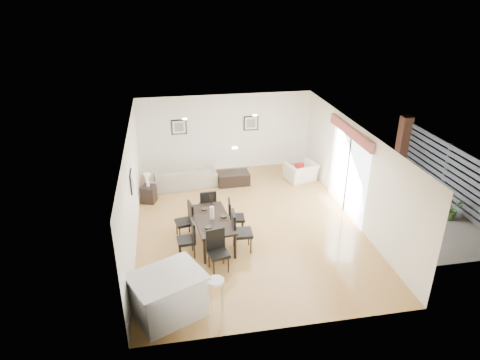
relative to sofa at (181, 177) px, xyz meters
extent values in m
plane|color=#AF8B48|center=(1.67, -2.76, -0.33)|extent=(8.00, 8.00, 0.00)
cube|color=white|center=(1.67, 1.24, 1.02)|extent=(6.00, 0.04, 2.70)
cube|color=white|center=(1.67, -6.76, 1.02)|extent=(6.00, 0.04, 2.70)
cube|color=white|center=(-1.33, -2.76, 1.02)|extent=(0.04, 8.00, 2.70)
cube|color=white|center=(4.67, -2.76, 1.02)|extent=(0.04, 8.00, 2.70)
cube|color=white|center=(1.67, -2.76, 2.37)|extent=(6.00, 8.00, 0.02)
imported|color=gray|center=(0.00, 0.00, 0.00)|extent=(2.37, 1.14, 0.67)
imported|color=silver|center=(4.01, -0.24, -0.02)|extent=(1.16, 1.08, 0.63)
imported|color=#345424|center=(7.39, -3.48, 0.00)|extent=(0.61, 0.53, 0.67)
imported|color=#345424|center=(7.53, -1.07, 0.02)|extent=(0.47, 0.47, 0.71)
cube|color=black|center=(0.62, -3.53, 0.36)|extent=(1.04, 1.81, 0.06)
cylinder|color=black|center=(0.33, -4.38, 0.00)|extent=(0.07, 0.07, 0.66)
cylinder|color=black|center=(0.16, -2.77, 0.00)|extent=(0.07, 0.07, 0.66)
cylinder|color=black|center=(1.07, -4.30, 0.00)|extent=(0.07, 0.07, 0.66)
cylinder|color=black|center=(0.91, -2.69, 0.00)|extent=(0.07, 0.07, 0.66)
cube|color=black|center=(-0.08, -3.97, 0.09)|extent=(0.46, 0.46, 0.07)
cube|color=black|center=(0.11, -3.95, 0.36)|extent=(0.09, 0.43, 0.51)
cylinder|color=black|center=(-0.26, -3.81, -0.14)|extent=(0.03, 0.03, 0.39)
cylinder|color=black|center=(0.08, -3.79, -0.14)|extent=(0.03, 0.03, 0.39)
cylinder|color=black|center=(-0.23, -4.15, -0.14)|extent=(0.03, 0.03, 0.39)
cylinder|color=black|center=(0.10, -4.12, -0.14)|extent=(0.03, 0.03, 0.39)
cube|color=black|center=(-0.08, -3.10, 0.10)|extent=(0.51, 0.51, 0.08)
cube|color=black|center=(0.11, -3.06, 0.37)|extent=(0.14, 0.44, 0.52)
cylinder|color=black|center=(-0.28, -2.97, -0.14)|extent=(0.03, 0.03, 0.40)
cylinder|color=black|center=(0.06, -2.90, -0.14)|extent=(0.03, 0.03, 0.40)
cylinder|color=black|center=(-0.21, -3.30, -0.14)|extent=(0.03, 0.03, 0.40)
cylinder|color=black|center=(0.12, -3.23, -0.14)|extent=(0.03, 0.03, 0.40)
cube|color=black|center=(1.31, -3.97, 0.15)|extent=(0.51, 0.51, 0.08)
cube|color=black|center=(1.10, -3.96, 0.46)|extent=(0.09, 0.49, 0.58)
cylinder|color=black|center=(1.49, -4.17, -0.11)|extent=(0.04, 0.04, 0.44)
cylinder|color=black|center=(1.11, -4.15, -0.11)|extent=(0.04, 0.04, 0.44)
cylinder|color=black|center=(1.51, -3.79, -0.11)|extent=(0.04, 0.04, 0.44)
cylinder|color=black|center=(1.13, -3.77, -0.11)|extent=(0.04, 0.04, 0.44)
cube|color=black|center=(1.31, -3.10, 0.09)|extent=(0.46, 0.46, 0.07)
cube|color=black|center=(1.13, -3.08, 0.36)|extent=(0.09, 0.43, 0.51)
cylinder|color=black|center=(1.46, -3.28, -0.14)|extent=(0.03, 0.03, 0.39)
cylinder|color=black|center=(1.13, -3.25, -0.14)|extent=(0.03, 0.03, 0.39)
cylinder|color=black|center=(1.49, -2.95, -0.14)|extent=(0.03, 0.03, 0.39)
cylinder|color=black|center=(1.16, -2.92, -0.14)|extent=(0.03, 0.03, 0.39)
cube|color=black|center=(0.62, -4.69, 0.12)|extent=(0.53, 0.53, 0.08)
cube|color=black|center=(0.58, -4.50, 0.40)|extent=(0.45, 0.15, 0.54)
cylinder|color=black|center=(0.48, -4.90, -0.13)|extent=(0.04, 0.04, 0.41)
cylinder|color=black|center=(0.41, -4.55, -0.13)|extent=(0.04, 0.04, 0.41)
cylinder|color=black|center=(0.82, -4.83, -0.13)|extent=(0.04, 0.04, 0.41)
cylinder|color=black|center=(0.75, -4.48, -0.13)|extent=(0.04, 0.04, 0.41)
cube|color=black|center=(0.62, -2.38, 0.11)|extent=(0.47, 0.47, 0.08)
cube|color=black|center=(0.62, -2.57, 0.39)|extent=(0.45, 0.08, 0.53)
cylinder|color=black|center=(0.78, -2.20, -0.13)|extent=(0.03, 0.03, 0.41)
cylinder|color=black|center=(0.80, -2.55, -0.13)|extent=(0.03, 0.03, 0.41)
cylinder|color=black|center=(0.43, -2.21, -0.13)|extent=(0.03, 0.03, 0.41)
cylinder|color=black|center=(0.45, -2.56, -0.13)|extent=(0.03, 0.03, 0.41)
cylinder|color=white|center=(0.62, -3.53, 0.56)|extent=(0.12, 0.12, 0.34)
cylinder|color=#2F2215|center=(0.91, -3.53, 0.39)|extent=(0.33, 0.33, 0.01)
cylinder|color=black|center=(0.91, -3.53, 0.42)|extent=(0.18, 0.18, 0.05)
cylinder|color=#2F2215|center=(0.47, -3.07, 0.39)|extent=(0.33, 0.33, 0.01)
cylinder|color=black|center=(0.47, -3.07, 0.42)|extent=(0.18, 0.18, 0.05)
cylinder|color=#2F2215|center=(0.47, -4.00, 0.39)|extent=(0.33, 0.33, 0.01)
cylinder|color=black|center=(0.47, -4.00, 0.42)|extent=(0.18, 0.18, 0.05)
cube|color=black|center=(1.71, -0.12, -0.13)|extent=(1.05, 0.65, 0.42)
cube|color=black|center=(-1.03, -0.93, -0.07)|extent=(0.51, 0.51, 0.54)
cylinder|color=white|center=(-1.03, -0.93, 0.29)|extent=(0.10, 0.10, 0.17)
cone|color=beige|center=(-1.03, -0.93, 0.49)|extent=(0.21, 0.21, 0.23)
cube|color=#A61517|center=(3.92, -0.33, 0.18)|extent=(0.32, 0.15, 0.31)
cube|color=silver|center=(-0.56, -5.99, 0.12)|extent=(1.56, 1.41, 0.91)
cube|color=silver|center=(-0.56, -5.99, 0.60)|extent=(1.71, 1.55, 0.06)
cylinder|color=white|center=(0.40, -5.99, 0.38)|extent=(0.34, 0.34, 0.05)
cylinder|color=silver|center=(0.51, -5.87, 0.02)|extent=(0.02, 0.02, 0.71)
cylinder|color=silver|center=(0.29, -5.87, 0.02)|extent=(0.02, 0.02, 0.71)
cylinder|color=silver|center=(0.29, -6.10, 0.02)|extent=(0.02, 0.02, 0.71)
cylinder|color=silver|center=(0.51, -6.10, 0.02)|extent=(0.02, 0.02, 0.71)
cube|color=black|center=(0.07, 1.21, 1.32)|extent=(0.52, 0.03, 0.52)
cube|color=white|center=(0.07, 1.21, 1.32)|extent=(0.44, 0.04, 0.44)
cube|color=#52534E|center=(0.07, 1.21, 1.32)|extent=(0.30, 0.04, 0.30)
cube|color=black|center=(2.57, 1.21, 1.32)|extent=(0.52, 0.03, 0.52)
cube|color=white|center=(2.57, 1.21, 1.32)|extent=(0.44, 0.04, 0.44)
cube|color=#52534E|center=(2.57, 1.21, 1.32)|extent=(0.30, 0.04, 0.30)
cube|color=black|center=(-1.30, -2.96, 1.32)|extent=(0.03, 0.52, 0.52)
cube|color=white|center=(-1.30, -2.96, 1.32)|extent=(0.04, 0.44, 0.44)
cube|color=#52534E|center=(-1.30, -2.96, 1.32)|extent=(0.04, 0.30, 0.30)
cube|color=white|center=(4.65, -2.46, 0.79)|extent=(0.02, 2.40, 2.25)
cube|color=black|center=(4.63, -2.46, 0.79)|extent=(0.03, 0.05, 2.25)
cube|color=black|center=(4.63, -2.46, 1.94)|extent=(0.03, 2.50, 0.05)
cube|color=maroon|center=(4.59, -2.46, 2.10)|extent=(0.10, 2.70, 0.28)
plane|color=gray|center=(6.67, -2.46, -0.33)|extent=(6.00, 6.00, 0.00)
cube|color=#303133|center=(7.87, -2.46, 0.57)|extent=(0.08, 5.50, 1.80)
cube|color=brown|center=(7.72, -0.06, 0.67)|extent=(0.35, 0.35, 2.00)
camera|label=1|loc=(-0.34, -12.85, 5.82)|focal=32.00mm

